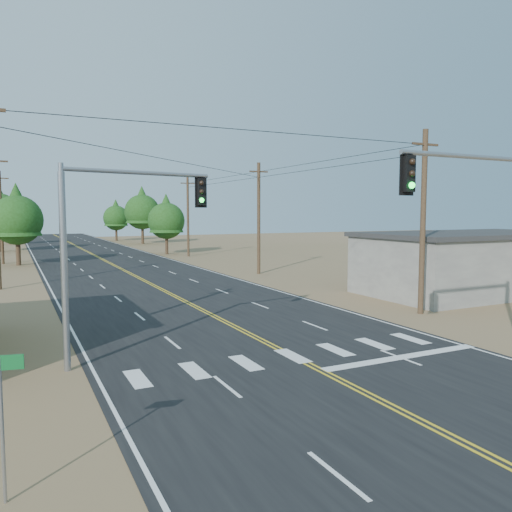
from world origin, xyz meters
TOP-DOWN VIEW (x-y plane):
  - ground at (0.00, 0.00)m, footprint 220.00×220.00m
  - road at (0.00, 30.00)m, footprint 15.00×200.00m
  - building_right at (19.00, 16.00)m, footprint 15.00×8.00m
  - utility_pole_left_far at (-10.50, 52.00)m, footprint 1.80×0.30m
  - utility_pole_right_near at (10.50, 12.00)m, footprint 1.80×0.30m
  - utility_pole_right_mid at (10.50, 32.00)m, footprint 1.80×0.30m
  - utility_pole_right_far at (10.50, 52.00)m, footprint 1.80×0.30m
  - signal_mast_left at (-6.33, 10.33)m, footprint 5.86×1.38m
  - signal_mast_right at (6.11, 3.99)m, footprint 6.57×0.45m
  - street_sign at (-9.90, 2.00)m, footprint 0.85×0.22m
  - tree_left_near at (-9.00, 49.61)m, footprint 5.20×5.20m
  - tree_left_far at (-9.69, 88.44)m, footprint 4.62×4.62m
  - tree_right_near at (9.00, 56.54)m, footprint 4.85×4.85m
  - tree_right_mid at (11.33, 79.83)m, footprint 6.15×6.15m
  - tree_right_far at (9.00, 91.81)m, footprint 4.89×4.89m

SIDE VIEW (x-z plane):
  - ground at x=0.00m, z-range 0.00..0.00m
  - road at x=0.00m, z-range 0.00..0.02m
  - street_sign at x=-9.90m, z-range 0.49..3.39m
  - building_right at x=19.00m, z-range 0.00..4.00m
  - tree_left_far at x=-9.69m, z-range 0.86..8.56m
  - signal_mast_left at x=-6.33m, z-range 1.27..8.52m
  - tree_right_near at x=9.00m, z-range 0.90..8.99m
  - tree_right_far at x=9.00m, z-range 0.91..9.06m
  - utility_pole_left_far at x=-10.50m, z-range 0.12..10.12m
  - utility_pole_right_near at x=10.50m, z-range 0.12..10.12m
  - utility_pole_right_mid at x=10.50m, z-range 0.12..10.12m
  - utility_pole_right_far at x=10.50m, z-range 0.12..10.12m
  - signal_mast_right at x=6.11m, z-range 1.37..9.05m
  - tree_left_near at x=-9.00m, z-range 0.97..9.63m
  - tree_right_mid at x=11.33m, z-range 1.14..11.39m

